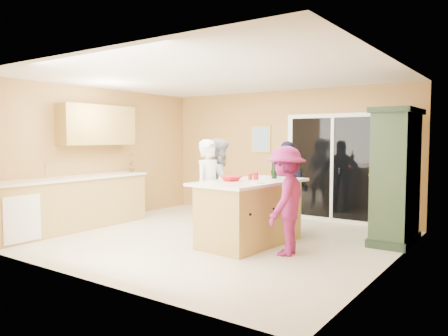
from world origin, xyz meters
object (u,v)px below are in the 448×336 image
Objects in this scene: woman_white at (210,190)px; woman_grey at (220,187)px; green_hutch at (396,178)px; woman_magenta at (286,200)px; kitchen_island at (250,214)px; woman_navy at (287,187)px.

woman_white is 0.39m from woman_grey.
green_hutch is 1.92m from woman_magenta.
woman_white is 1.06× the size of woman_magenta.
green_hutch is 1.28× the size of woman_grey.
green_hutch is 2.90m from woman_white.
kitchen_island is 1.20× the size of woman_grey.
green_hutch is at bearing 40.69° from kitchen_island.
woman_magenta is (1.48, -0.49, -0.05)m from woman_grey.
kitchen_island is 1.23× the size of woman_navy.
woman_navy is at bearing -77.49° from woman_grey.
green_hutch is 1.32× the size of woman_navy.
woman_magenta is (1.41, -0.11, -0.04)m from woman_white.
woman_grey reaches higher than kitchen_island.
green_hutch reaches higher than woman_white.
green_hutch is 1.37× the size of woman_magenta.
woman_navy is 1.45m from woman_magenta.
woman_navy reaches higher than kitchen_island.
woman_magenta is (0.64, -1.30, -0.03)m from woman_navy.
green_hutch is at bearing -152.27° from woman_navy.
green_hutch is at bearing -98.61° from woman_grey.
woman_white is at bearing 159.62° from woman_grey.
woman_navy reaches higher than woman_magenta.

